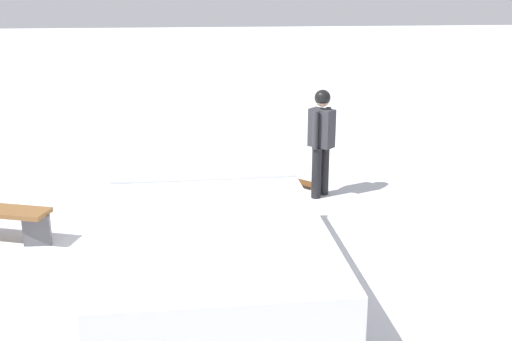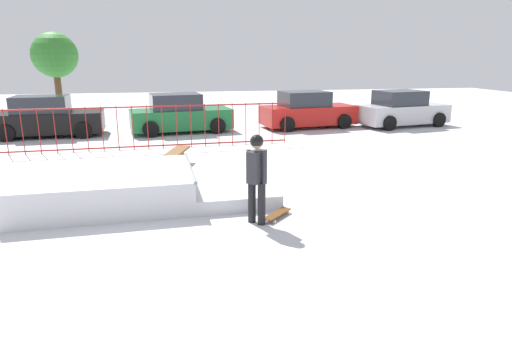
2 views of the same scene
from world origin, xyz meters
name	(u,v)px [view 1 (image 1 of 2)]	position (x,y,z in m)	size (l,w,h in m)	color
ground_plane	(221,264)	(0.00, 0.00, 0.00)	(60.00, 60.00, 0.00)	silver
skate_ramp	(211,244)	(-0.08, 0.12, 0.32)	(5.53, 2.88, 0.74)	silver
skater	(321,135)	(2.43, -1.64, 1.01)	(0.42, 0.43, 1.73)	black
skateboard	(303,183)	(2.88, -1.43, 0.08)	(0.69, 0.72, 0.09)	#593314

